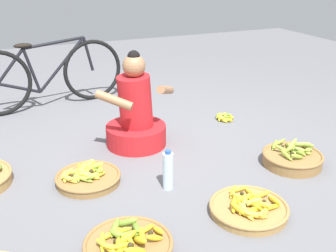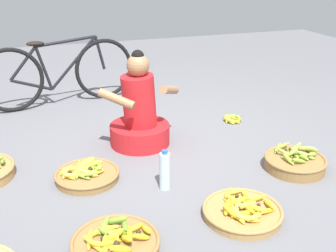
{
  "view_description": "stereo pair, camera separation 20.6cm",
  "coord_description": "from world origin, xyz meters",
  "px_view_note": "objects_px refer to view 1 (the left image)",
  "views": [
    {
      "loc": [
        -1.13,
        -2.84,
        1.54
      ],
      "look_at": [
        0.0,
        -0.2,
        0.35
      ],
      "focal_mm": 44.2,
      "sensor_mm": 36.0,
      "label": 1
    },
    {
      "loc": [
        -0.93,
        -2.92,
        1.54
      ],
      "look_at": [
        0.0,
        -0.2,
        0.35
      ],
      "focal_mm": 44.2,
      "sensor_mm": 36.0,
      "label": 2
    }
  ],
  "objects_px": {
    "banana_basket_back_center": "(249,208)",
    "water_bottle": "(168,171)",
    "bicycle_leaning": "(48,75)",
    "loose_bananas_back_left": "(224,117)",
    "banana_basket_front_right": "(292,158)",
    "banana_basket_near_vendor": "(88,177)",
    "banana_basket_back_right": "(128,246)",
    "vendor_woman_front": "(136,116)"
  },
  "relations": [
    {
      "from": "vendor_woman_front",
      "to": "banana_basket_back_right",
      "type": "distance_m",
      "value": 1.46
    },
    {
      "from": "banana_basket_back_center",
      "to": "water_bottle",
      "type": "height_order",
      "value": "water_bottle"
    },
    {
      "from": "banana_basket_near_vendor",
      "to": "loose_bananas_back_left",
      "type": "height_order",
      "value": "banana_basket_near_vendor"
    },
    {
      "from": "bicycle_leaning",
      "to": "loose_bananas_back_left",
      "type": "distance_m",
      "value": 1.92
    },
    {
      "from": "vendor_woman_front",
      "to": "bicycle_leaning",
      "type": "height_order",
      "value": "vendor_woman_front"
    },
    {
      "from": "bicycle_leaning",
      "to": "banana_basket_back_center",
      "type": "distance_m",
      "value": 2.73
    },
    {
      "from": "banana_basket_back_right",
      "to": "loose_bananas_back_left",
      "type": "xyz_separation_m",
      "value": [
        1.52,
        1.57,
        -0.03
      ]
    },
    {
      "from": "bicycle_leaning",
      "to": "banana_basket_front_right",
      "type": "height_order",
      "value": "bicycle_leaning"
    },
    {
      "from": "banana_basket_back_right",
      "to": "banana_basket_near_vendor",
      "type": "relative_size",
      "value": 1.06
    },
    {
      "from": "bicycle_leaning",
      "to": "banana_basket_back_right",
      "type": "height_order",
      "value": "bicycle_leaning"
    },
    {
      "from": "banana_basket_back_right",
      "to": "banana_basket_back_center",
      "type": "distance_m",
      "value": 0.83
    },
    {
      "from": "banana_basket_front_right",
      "to": "water_bottle",
      "type": "relative_size",
      "value": 1.58
    },
    {
      "from": "loose_bananas_back_left",
      "to": "water_bottle",
      "type": "relative_size",
      "value": 0.77
    },
    {
      "from": "bicycle_leaning",
      "to": "banana_basket_front_right",
      "type": "distance_m",
      "value": 2.66
    },
    {
      "from": "banana_basket_front_right",
      "to": "loose_bananas_back_left",
      "type": "xyz_separation_m",
      "value": [
        -0.0,
        1.06,
        -0.03
      ]
    },
    {
      "from": "bicycle_leaning",
      "to": "banana_basket_near_vendor",
      "type": "relative_size",
      "value": 3.55
    },
    {
      "from": "bicycle_leaning",
      "to": "banana_basket_back_center",
      "type": "height_order",
      "value": "bicycle_leaning"
    },
    {
      "from": "vendor_woman_front",
      "to": "banana_basket_front_right",
      "type": "xyz_separation_m",
      "value": [
        1.01,
        -0.84,
        -0.21
      ]
    },
    {
      "from": "bicycle_leaning",
      "to": "loose_bananas_back_left",
      "type": "relative_size",
      "value": 7.35
    },
    {
      "from": "banana_basket_front_right",
      "to": "banana_basket_back_center",
      "type": "distance_m",
      "value": 0.82
    },
    {
      "from": "vendor_woman_front",
      "to": "loose_bananas_back_left",
      "type": "bearing_deg",
      "value": 12.31
    },
    {
      "from": "banana_basket_back_center",
      "to": "banana_basket_near_vendor",
      "type": "height_order",
      "value": "banana_basket_near_vendor"
    },
    {
      "from": "banana_basket_back_center",
      "to": "bicycle_leaning",
      "type": "bearing_deg",
      "value": 108.55
    },
    {
      "from": "vendor_woman_front",
      "to": "water_bottle",
      "type": "distance_m",
      "value": 0.8
    },
    {
      "from": "banana_basket_front_right",
      "to": "banana_basket_back_right",
      "type": "bearing_deg",
      "value": -161.66
    },
    {
      "from": "banana_basket_front_right",
      "to": "loose_bananas_back_left",
      "type": "distance_m",
      "value": 1.06
    },
    {
      "from": "banana_basket_front_right",
      "to": "banana_basket_back_center",
      "type": "height_order",
      "value": "banana_basket_front_right"
    },
    {
      "from": "banana_basket_back_center",
      "to": "water_bottle",
      "type": "distance_m",
      "value": 0.61
    },
    {
      "from": "loose_bananas_back_left",
      "to": "banana_basket_front_right",
      "type": "bearing_deg",
      "value": -89.91
    },
    {
      "from": "banana_basket_front_right",
      "to": "banana_basket_back_center",
      "type": "relative_size",
      "value": 0.93
    },
    {
      "from": "banana_basket_front_right",
      "to": "loose_bananas_back_left",
      "type": "bearing_deg",
      "value": 90.09
    },
    {
      "from": "banana_basket_back_right",
      "to": "water_bottle",
      "type": "xyz_separation_m",
      "value": [
        0.48,
        0.56,
        0.09
      ]
    },
    {
      "from": "vendor_woman_front",
      "to": "banana_basket_back_center",
      "type": "relative_size",
      "value": 1.63
    },
    {
      "from": "banana_basket_back_center",
      "to": "loose_bananas_back_left",
      "type": "xyz_separation_m",
      "value": [
        0.69,
        1.5,
        -0.01
      ]
    },
    {
      "from": "banana_basket_front_right",
      "to": "banana_basket_near_vendor",
      "type": "xyz_separation_m",
      "value": [
        -1.55,
        0.35,
        -0.01
      ]
    },
    {
      "from": "bicycle_leaning",
      "to": "banana_basket_back_center",
      "type": "bearing_deg",
      "value": -71.45
    },
    {
      "from": "loose_bananas_back_left",
      "to": "banana_basket_near_vendor",
      "type": "bearing_deg",
      "value": -155.58
    },
    {
      "from": "bicycle_leaning",
      "to": "banana_basket_back_right",
      "type": "distance_m",
      "value": 2.66
    },
    {
      "from": "banana_basket_back_center",
      "to": "water_bottle",
      "type": "xyz_separation_m",
      "value": [
        -0.36,
        0.49,
        0.1
      ]
    },
    {
      "from": "banana_basket_back_right",
      "to": "loose_bananas_back_left",
      "type": "distance_m",
      "value": 2.18
    },
    {
      "from": "water_bottle",
      "to": "banana_basket_front_right",
      "type": "bearing_deg",
      "value": -2.74
    },
    {
      "from": "loose_bananas_back_left",
      "to": "water_bottle",
      "type": "height_order",
      "value": "water_bottle"
    }
  ]
}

